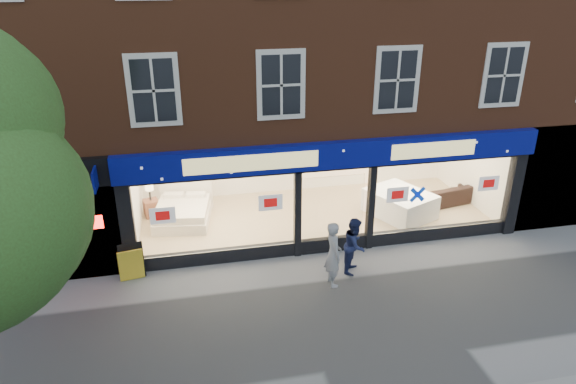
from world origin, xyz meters
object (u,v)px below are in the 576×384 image
object	(u,v)px
sofa	(446,194)
display_bed	(183,211)
a_board	(131,263)
mattress_stack	(400,203)
pedestrian_grey	(333,254)
pedestrian_blue	(355,245)

from	to	relation	value
sofa	display_bed	bearing A→B (deg)	-13.87
display_bed	a_board	distance (m)	3.31
mattress_stack	pedestrian_grey	xyz separation A→B (m)	(-3.20, -3.25, 0.38)
pedestrian_grey	pedestrian_blue	bearing A→B (deg)	-58.66
mattress_stack	sofa	bearing A→B (deg)	15.35
pedestrian_grey	pedestrian_blue	world-z (taller)	pedestrian_grey
display_bed	sofa	size ratio (longest dim) A/B	1.07
a_board	pedestrian_grey	world-z (taller)	pedestrian_grey
pedestrian_grey	pedestrian_blue	distance (m)	0.89
display_bed	pedestrian_grey	size ratio (longest dim) A/B	1.31
mattress_stack	a_board	distance (m)	8.41
sofa	pedestrian_blue	distance (m)	5.48
display_bed	pedestrian_grey	xyz separation A→B (m)	(3.61, -4.28, 0.44)
display_bed	pedestrian_grey	bearing A→B (deg)	-40.81
display_bed	mattress_stack	world-z (taller)	display_bed
mattress_stack	sofa	distance (m)	1.97
display_bed	a_board	world-z (taller)	display_bed
sofa	pedestrian_grey	bearing A→B (deg)	25.91
mattress_stack	pedestrian_blue	xyz separation A→B (m)	(-2.47, -2.76, 0.28)
a_board	sofa	bearing A→B (deg)	4.41
display_bed	sofa	bearing A→B (deg)	5.68
sofa	a_board	distance (m)	10.39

